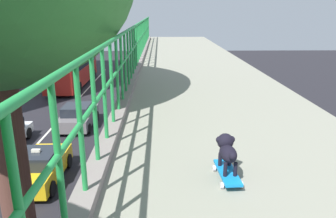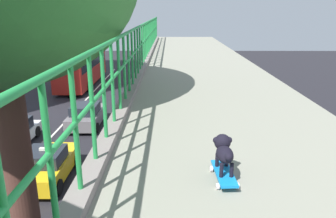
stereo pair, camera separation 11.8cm
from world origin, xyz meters
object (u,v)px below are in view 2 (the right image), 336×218
Objects in this scene: toy_skateboard at (224,174)px; small_dog at (224,150)px; car_grey_seventh at (87,115)px; city_bus at (82,67)px; car_white_sixth at (11,135)px; car_yellow_cab_fifth at (48,165)px.

small_dog is at bearing 91.99° from toy_skateboard.
small_dog is at bearing -71.23° from car_grey_seventh.
city_bus is at bearing 107.36° from small_dog.
toy_skateboard is at bearing -88.01° from small_dog.
city_bus is at bearing 90.10° from car_white_sixth.
car_yellow_cab_fifth is 19.94m from city_bus.
car_yellow_cab_fifth reaches higher than car_white_sixth.
small_dog reaches higher than car_yellow_cab_fifth.
small_dog is (9.37, -29.97, 4.23)m from city_bus.
car_white_sixth is 8.71× the size of toy_skateboard.
city_bus is (-3.43, 19.61, 1.13)m from car_yellow_cab_fifth.
car_yellow_cab_fifth is 5.07m from car_white_sixth.
small_dog reaches higher than toy_skateboard.
small_dog is at bearing -60.20° from car_yellow_cab_fifth.
city_bus is at bearing 105.34° from car_grey_seventh.
toy_skateboard is 0.22m from small_dog.
toy_skateboard reaches higher than car_yellow_cab_fifth.
car_grey_seventh is at bearing 108.71° from toy_skateboard.
car_grey_seventh is 19.27m from small_dog.
car_grey_seventh is 12.95m from city_bus.
car_white_sixth is 4.80m from car_grey_seventh.
car_grey_seventh is 7.82× the size of toy_skateboard.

